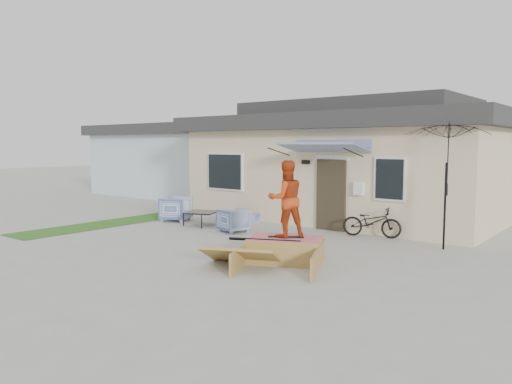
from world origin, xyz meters
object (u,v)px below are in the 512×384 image
Objects in this scene: bicycle at (372,219)px; skate_ramp at (285,250)px; armchair_left at (176,208)px; patio_umbrella at (446,177)px; armchair_right at (233,219)px; coffee_table at (202,219)px; skater at (286,197)px; skateboard at (286,237)px; loveseat at (238,213)px.

skate_ramp is at bearing 162.89° from bicycle.
armchair_left is 6.55m from skate_ramp.
armchair_left is at bearing -173.12° from patio_umbrella.
armchair_right is 1.54m from coffee_table.
coffee_table is at bearing -79.00° from skater.
skater is (-0.02, 0.05, 1.14)m from skate_ramp.
skateboard is (-0.23, -3.76, 0.03)m from bicycle.
skater is at bearing -124.48° from patio_umbrella.
skater is (6.08, -2.34, 0.95)m from armchair_left.
bicycle is at bearing 17.21° from coffee_table.
armchair_right is 0.36× the size of skate_ramp.
loveseat is at bearing 78.75° from bicycle.
armchair_left is at bearing -75.21° from skater.
armchair_left is 0.37× the size of patio_umbrella.
skater is (0.00, 0.00, 0.85)m from skateboard.
skateboard is (4.41, -3.54, 0.27)m from loveseat.
skateboard reaches higher than skate_ramp.
armchair_left is at bearing -82.72° from armchair_right.
coffee_table is at bearing 55.45° from loveseat.
armchair_right is 0.45× the size of skater.
skateboard is 0.47× the size of skater.
armchair_left is 0.54× the size of skater.
bicycle is 0.96× the size of skater.
coffee_table is 5.39m from skater.
loveseat is 0.57× the size of patio_umbrella.
bicycle is at bearing 163.41° from loveseat.
armchair_right is (1.15, -1.55, 0.10)m from loveseat.
patio_umbrella is 1.17× the size of skate_ramp.
loveseat is 1.79× the size of skateboard.
skate_ramp is (4.79, -2.26, 0.04)m from coffee_table.
armchair_left reaches higher than loveseat.
bicycle is 3.82m from skate_ramp.
skater reaches higher than skateboard.
bicycle reaches higher than armchair_left.
skateboard reaches higher than loveseat.
patio_umbrella is 4.35m from skate_ramp.
bicycle is at bearing 131.18° from armchair_right.
skater reaches higher than armchair_right.
skateboard is (-2.30, -3.35, -1.21)m from patio_umbrella.
loveseat is 1.85× the size of armchair_right.
skate_ramp is 1.14m from skater.
bicycle is at bearing 168.88° from patio_umbrella.
coffee_table is at bearing -170.82° from patio_umbrella.
bicycle is at bearing -147.69° from skater.
armchair_right is 0.97× the size of skateboard.
patio_umbrella is at bearing -178.64° from skater.
armchair_left reaches higher than skate_ramp.
armchair_right reaches higher than coffee_table.
patio_umbrella is (6.71, -0.19, 1.48)m from loveseat.
coffee_table is 0.43× the size of skate_ramp.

